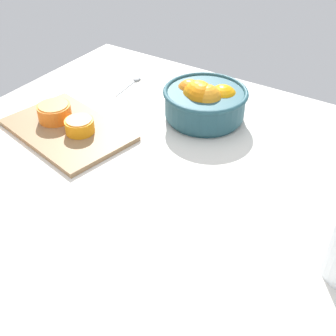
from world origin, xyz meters
TOP-DOWN VIEW (x-y plane):
  - ground_plane at (0.00, 0.00)cm, footprint 122.31×108.75cm
  - fruit_bowl at (-5.66, 27.95)cm, footprint 22.12×22.12cm
  - cutting_board at (-31.84, 3.10)cm, footprint 35.93×26.96cm
  - orange_half_0 at (-27.76, 3.63)cm, footprint 7.26×7.26cm
  - orange_half_1 at (-37.24, 4.59)cm, footprint 8.62×8.62cm
  - spoon at (-34.28, 33.93)cm, footprint 2.78×13.71cm

SIDE VIEW (x-z plane):
  - ground_plane at x=0.00cm, z-range -3.00..0.00cm
  - spoon at x=-34.28cm, z-range -0.06..0.94cm
  - cutting_board at x=-31.84cm, z-range 0.00..1.24cm
  - orange_half_0 at x=-27.76cm, z-range 1.21..4.87cm
  - orange_half_1 at x=-37.24cm, z-range 1.21..5.62cm
  - fruit_bowl at x=-5.66cm, z-range -0.26..10.73cm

